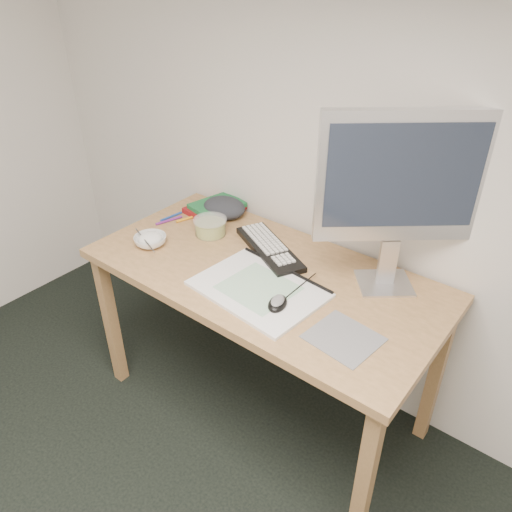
% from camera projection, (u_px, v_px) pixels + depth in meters
% --- Properties ---
extents(desk, '(1.40, 0.70, 0.75)m').
position_uv_depth(desk, '(263.00, 288.00, 1.98)').
color(desk, tan).
rests_on(desk, ground).
extents(mousepad, '(0.24, 0.22, 0.00)m').
position_uv_depth(mousepad, '(344.00, 338.00, 1.61)').
color(mousepad, slate).
rests_on(mousepad, desk).
extents(sketchpad, '(0.49, 0.37, 0.01)m').
position_uv_depth(sketchpad, '(259.00, 289.00, 1.83)').
color(sketchpad, white).
rests_on(sketchpad, desk).
extents(keyboard, '(0.42, 0.30, 0.02)m').
position_uv_depth(keyboard, '(270.00, 249.00, 2.06)').
color(keyboard, black).
rests_on(keyboard, desk).
extents(monitor, '(0.46, 0.39, 0.66)m').
position_uv_depth(monitor, '(401.00, 183.00, 1.65)').
color(monitor, silver).
rests_on(monitor, desk).
extents(mouse, '(0.09, 0.12, 0.03)m').
position_uv_depth(mouse, '(278.00, 301.00, 1.73)').
color(mouse, black).
rests_on(mouse, sketchpad).
extents(rice_bowl, '(0.17, 0.17, 0.04)m').
position_uv_depth(rice_bowl, '(150.00, 241.00, 2.09)').
color(rice_bowl, white).
rests_on(rice_bowl, desk).
extents(chopsticks, '(0.20, 0.09, 0.02)m').
position_uv_depth(chopsticks, '(145.00, 240.00, 2.05)').
color(chopsticks, silver).
rests_on(chopsticks, rice_bowl).
extents(fruit_tub, '(0.15, 0.15, 0.07)m').
position_uv_depth(fruit_tub, '(210.00, 227.00, 2.17)').
color(fruit_tub, '#D6C64B').
rests_on(fruit_tub, desk).
extents(book_red, '(0.22, 0.27, 0.02)m').
position_uv_depth(book_red, '(215.00, 209.00, 2.36)').
color(book_red, maroon).
rests_on(book_red, desk).
extents(book_green, '(0.21, 0.26, 0.02)m').
position_uv_depth(book_green, '(217.00, 205.00, 2.34)').
color(book_green, '#196633').
rests_on(book_green, book_red).
extents(cloth_lump, '(0.19, 0.16, 0.07)m').
position_uv_depth(cloth_lump, '(224.00, 208.00, 2.32)').
color(cloth_lump, '#282A30').
rests_on(cloth_lump, desk).
extents(pencil_pink, '(0.18, 0.07, 0.01)m').
position_uv_depth(pencil_pink, '(261.00, 263.00, 1.98)').
color(pencil_pink, '#D86C8E').
rests_on(pencil_pink, desk).
extents(pencil_tan, '(0.16, 0.08, 0.01)m').
position_uv_depth(pencil_tan, '(270.00, 271.00, 1.93)').
color(pencil_tan, tan).
rests_on(pencil_tan, desk).
extents(pencil_black, '(0.15, 0.06, 0.01)m').
position_uv_depth(pencil_black, '(288.00, 276.00, 1.91)').
color(pencil_black, black).
rests_on(pencil_black, desk).
extents(marker_blue, '(0.03, 0.12, 0.01)m').
position_uv_depth(marker_blue, '(171.00, 216.00, 2.31)').
color(marker_blue, '#1C469C').
rests_on(marker_blue, desk).
extents(marker_orange, '(0.05, 0.13, 0.01)m').
position_uv_depth(marker_orange, '(189.00, 218.00, 2.30)').
color(marker_orange, orange).
rests_on(marker_orange, desk).
extents(marker_purple, '(0.05, 0.13, 0.01)m').
position_uv_depth(marker_purple, '(169.00, 220.00, 2.28)').
color(marker_purple, '#6E2382').
rests_on(marker_purple, desk).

